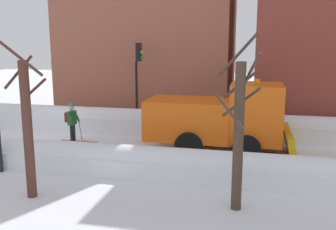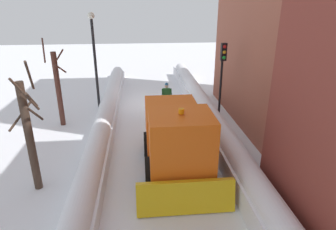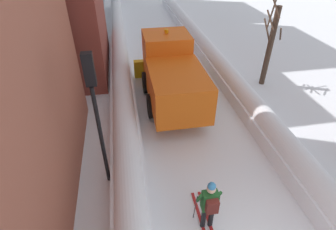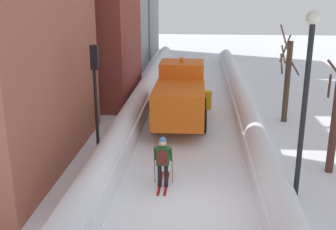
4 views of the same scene
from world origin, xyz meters
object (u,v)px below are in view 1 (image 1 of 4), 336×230
at_px(skier, 72,121).
at_px(traffic_light_pole, 138,70).
at_px(plow_truck, 221,118).
at_px(bare_tree_near, 27,126).
at_px(bare_tree_mid, 238,132).

relative_size(skier, traffic_light_pole, 0.41).
bearing_deg(plow_truck, traffic_light_pole, -124.17).
distance_m(traffic_light_pole, bare_tree_near, 8.81).
relative_size(plow_truck, bare_tree_near, 1.27).
height_order(plow_truck, skier, plow_truck).
bearing_deg(traffic_light_pole, bare_tree_near, -4.16).
distance_m(skier, bare_tree_mid, 9.48).
distance_m(plow_truck, traffic_light_pole, 5.60).
xyz_separation_m(skier, traffic_light_pole, (-2.75, 2.32, 2.12)).
bearing_deg(skier, traffic_light_pole, 139.80).
distance_m(plow_truck, skier, 6.77).
bearing_deg(traffic_light_pole, skier, -40.20).
distance_m(plow_truck, bare_tree_near, 7.67).
bearing_deg(skier, bare_tree_near, 15.72).
bearing_deg(traffic_light_pole, bare_tree_mid, 33.03).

